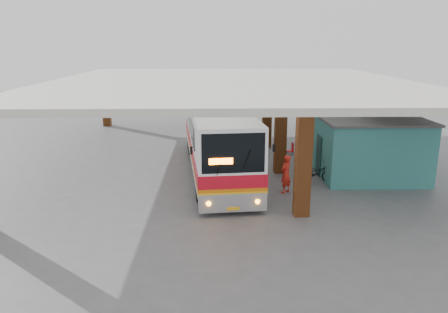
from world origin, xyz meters
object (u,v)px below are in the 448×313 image
motorcycle (316,173)px  red_chair (291,149)px  coach_bus (216,137)px  pedestrian (286,174)px

motorcycle → red_chair: size_ratio=2.68×
coach_bus → motorcycle: bearing=-29.1°
coach_bus → red_chair: (4.70, 3.56, -1.57)m
motorcycle → red_chair: (-0.22, 5.71, -0.18)m
red_chair → coach_bus: bearing=-150.4°
motorcycle → pedestrian: 2.26m
pedestrian → red_chair: pedestrian is taller
red_chair → motorcycle: bearing=-95.4°
coach_bus → motorcycle: 5.55m
motorcycle → red_chair: 5.72m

